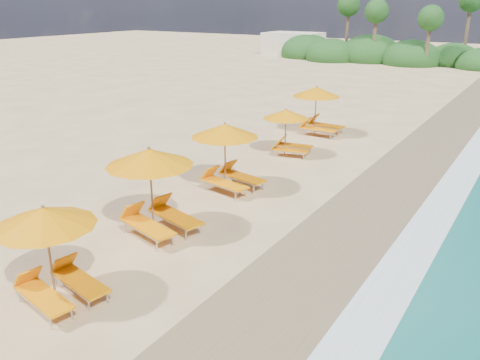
# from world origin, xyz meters

# --- Properties ---
(ground) EXTENTS (160.00, 160.00, 0.00)m
(ground) POSITION_xyz_m (0.00, 0.00, 0.00)
(ground) COLOR #DBBF80
(ground) RESTS_ON ground
(wet_sand) EXTENTS (4.00, 160.00, 0.01)m
(wet_sand) POSITION_xyz_m (4.00, 0.00, 0.01)
(wet_sand) COLOR #867350
(wet_sand) RESTS_ON ground
(surf_foam) EXTENTS (4.00, 160.00, 0.01)m
(surf_foam) POSITION_xyz_m (6.70, 0.00, 0.03)
(surf_foam) COLOR white
(surf_foam) RESTS_ON ground
(station_1) EXTENTS (2.83, 2.71, 2.35)m
(station_1) POSITION_xyz_m (-0.96, -6.48, 1.32)
(station_1) COLOR olive
(station_1) RESTS_ON ground
(station_2) EXTENTS (3.27, 3.16, 2.65)m
(station_2) POSITION_xyz_m (-1.44, -2.43, 1.48)
(station_2) COLOR olive
(station_2) RESTS_ON ground
(station_3) EXTENTS (3.02, 2.89, 2.51)m
(station_3) POSITION_xyz_m (-1.63, 1.82, 1.41)
(station_3) COLOR olive
(station_3) RESTS_ON ground
(station_4) EXTENTS (2.55, 2.44, 2.12)m
(station_4) POSITION_xyz_m (-1.79, 7.00, 1.19)
(station_4) COLOR olive
(station_4) RESTS_ON ground
(station_5) EXTENTS (2.74, 2.53, 2.53)m
(station_5) POSITION_xyz_m (-2.17, 11.18, 1.42)
(station_5) COLOR olive
(station_5) RESTS_ON ground
(treeline) EXTENTS (25.80, 8.80, 9.74)m
(treeline) POSITION_xyz_m (-9.94, 45.51, 1.00)
(treeline) COLOR #163D14
(treeline) RESTS_ON ground
(beach_building) EXTENTS (7.00, 5.00, 2.80)m
(beach_building) POSITION_xyz_m (-22.00, 48.00, 1.40)
(beach_building) COLOR beige
(beach_building) RESTS_ON ground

